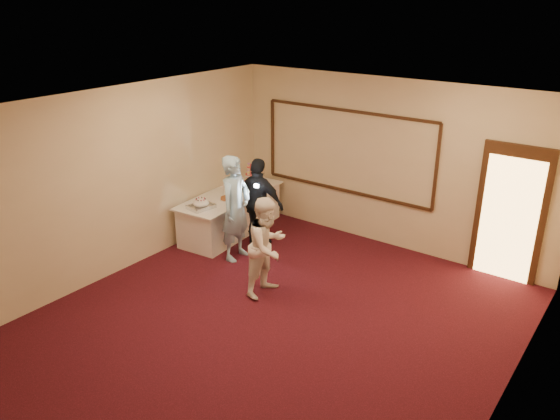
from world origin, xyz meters
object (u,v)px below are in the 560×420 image
Objects in this scene: pavlova_tray at (201,204)px; man at (236,208)px; woman at (267,246)px; guest at (259,204)px; plate_stack_a at (228,189)px; buffet_table at (231,213)px; cupcake_stand at (251,174)px; plate_stack_b at (246,188)px; tart at (227,199)px.

pavlova_tray is 0.74m from man.
pavlova_tray is at bearing 91.64° from man.
guest reaches higher than woman.
woman is (1.89, -0.54, -0.07)m from pavlova_tray.
woman reaches higher than plate_stack_a.
woman is (1.16, -0.63, -0.14)m from man.
pavlova_tray reaches higher than buffet_table.
plate_stack_b is at bearing -59.49° from cupcake_stand.
buffet_table is 1.23m from man.
guest is (-1.13, 1.22, 0.05)m from woman.
cupcake_stand is at bearing 95.91° from plate_stack_a.
tart is at bearing -60.42° from buffet_table.
cupcake_stand is 2.08× the size of plate_stack_a.
guest reaches higher than buffet_table.
guest is at bearing -32.89° from plate_stack_b.
plate_stack_a is 2.49m from woman.
woman reaches higher than pavlova_tray.
plate_stack_a is at bearing 56.82° from woman.
tart is 0.14× the size of man.
woman is at bearing -123.32° from man.
guest is at bearing 41.81° from pavlova_tray.
guest is at bearing -12.85° from plate_stack_a.
man is 0.60m from guest.
cupcake_stand is 2.03× the size of plate_stack_b.
woman is at bearing -15.98° from pavlova_tray.
plate_stack_b reaches higher than buffet_table.
woman is at bearing 125.77° from guest.
cupcake_stand is 1.57× the size of tart.
plate_stack_a is 1.19m from man.
cupcake_stand reaches higher than pavlova_tray.
tart is 2.13m from woman.
plate_stack_b is 0.79m from guest.
buffet_table is 1.57× the size of woman.
man is (0.88, -0.80, 0.06)m from plate_stack_a.
tart is at bearing 0.71° from guest.
man reaches higher than pavlova_tray.
plate_stack_a is at bearing 99.58° from pavlova_tray.
woman reaches higher than plate_stack_b.
tart is at bearing 47.24° from man.
cupcake_stand is at bearing 101.31° from buffet_table.
man is at bearing -43.85° from buffet_table.
guest is (0.99, -0.99, -0.09)m from cupcake_stand.
plate_stack_b is (0.33, -0.56, -0.06)m from cupcake_stand.
buffet_table is 1.32× the size of man.
tart is 0.16× the size of guest.
man is at bearing 6.60° from pavlova_tray.
pavlova_tray reaches higher than plate_stack_a.
plate_stack_b is 1.20m from man.
cupcake_stand is 0.65m from plate_stack_b.
plate_stack_a is at bearing 156.37° from buffet_table.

